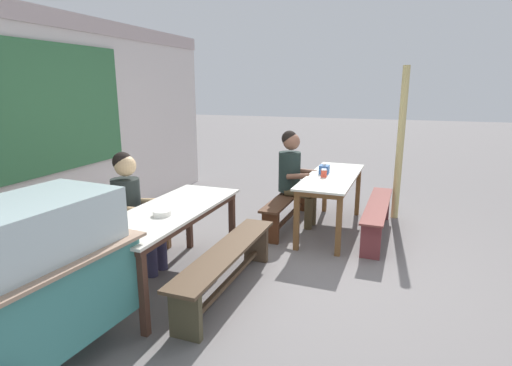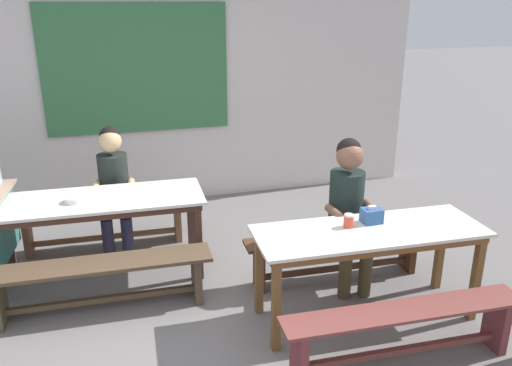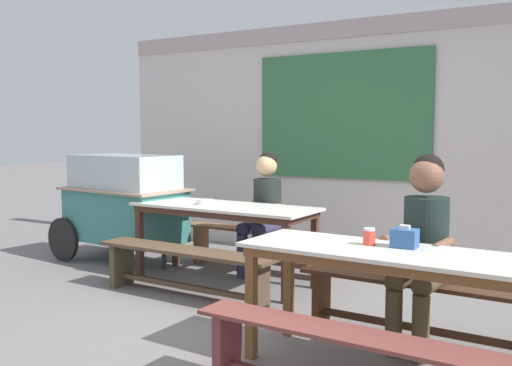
% 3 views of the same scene
% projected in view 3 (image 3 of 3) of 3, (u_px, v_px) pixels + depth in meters
% --- Properties ---
extents(ground_plane, '(40.00, 40.00, 0.00)m').
position_uv_depth(ground_plane, '(225.00, 329.00, 4.20)').
color(ground_plane, slate).
extents(backdrop_wall, '(6.53, 0.23, 2.73)m').
position_uv_depth(backdrop_wall, '(359.00, 134.00, 6.54)').
color(backdrop_wall, silver).
rests_on(backdrop_wall, ground_plane).
extents(dining_table_far, '(1.85, 0.74, 0.76)m').
position_uv_depth(dining_table_far, '(224.00, 213.00, 5.44)').
color(dining_table_far, silver).
rests_on(dining_table_far, ground_plane).
extents(dining_table_near, '(1.79, 0.68, 0.76)m').
position_uv_depth(dining_table_near, '(387.00, 263.00, 3.37)').
color(dining_table_near, silver).
rests_on(dining_table_near, ground_plane).
extents(bench_far_back, '(1.71, 0.30, 0.43)m').
position_uv_depth(bench_far_back, '(257.00, 243.00, 5.98)').
color(bench_far_back, brown).
rests_on(bench_far_back, ground_plane).
extents(bench_far_front, '(1.78, 0.37, 0.43)m').
position_uv_depth(bench_far_front, '(185.00, 264.00, 4.97)').
color(bench_far_front, brown).
rests_on(bench_far_front, ground_plane).
extents(bench_near_back, '(1.68, 0.32, 0.43)m').
position_uv_depth(bench_near_back, '(415.00, 300.00, 3.91)').
color(bench_near_back, '#482C1C').
rests_on(bench_near_back, ground_plane).
extents(bench_near_front, '(1.74, 0.33, 0.43)m').
position_uv_depth(bench_near_front, '(346.00, 360.00, 2.91)').
color(bench_near_front, brown).
rests_on(bench_near_front, ground_plane).
extents(food_cart, '(1.78, 0.96, 1.20)m').
position_uv_depth(food_cart, '(124.00, 201.00, 6.32)').
color(food_cart, teal).
rests_on(food_cart, ground_plane).
extents(person_right_near_table, '(0.44, 0.53, 1.31)m').
position_uv_depth(person_right_near_table, '(423.00, 237.00, 3.79)').
color(person_right_near_table, '#4C3F28').
rests_on(person_right_near_table, ground_plane).
extents(person_center_facing, '(0.41, 0.54, 1.25)m').
position_uv_depth(person_center_facing, '(264.00, 205.00, 5.81)').
color(person_center_facing, '#34314F').
rests_on(person_center_facing, ground_plane).
extents(tissue_box, '(0.15, 0.12, 0.14)m').
position_uv_depth(tissue_box, '(405.00, 238.00, 3.43)').
color(tissue_box, '#2E5796').
rests_on(tissue_box, dining_table_near).
extents(condiment_jar, '(0.08, 0.08, 0.11)m').
position_uv_depth(condiment_jar, '(369.00, 237.00, 3.51)').
color(condiment_jar, '#DC432F').
rests_on(condiment_jar, dining_table_near).
extents(soup_bowl, '(0.17, 0.17, 0.05)m').
position_uv_depth(soup_bowl, '(205.00, 202.00, 5.49)').
color(soup_bowl, silver).
rests_on(soup_bowl, dining_table_far).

